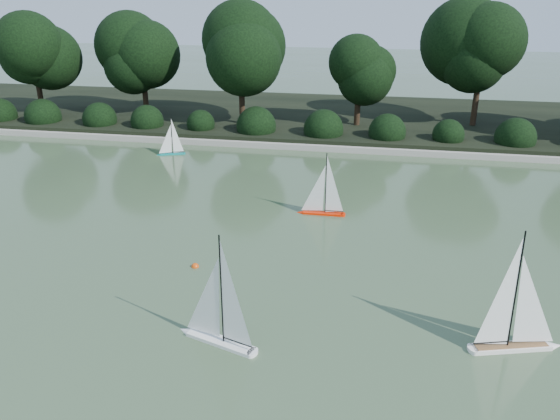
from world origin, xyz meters
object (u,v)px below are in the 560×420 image
Objects in this scene: sailboat_white_b at (521,331)px; race_buoy at (195,267)px; sailboat_teal at (170,149)px; sailboat_white_a at (214,324)px; sailboat_orange at (320,204)px.

sailboat_white_b is 5.56m from race_buoy.
sailboat_teal reaches higher than race_buoy.
sailboat_white_a is 2.38m from race_buoy.
sailboat_white_a is 4.36m from sailboat_white_b.
sailboat_white_b is 1.25× the size of sailboat_orange.
race_buoy is at bearing 164.41° from sailboat_white_b.
sailboat_orange is 1.26× the size of sailboat_teal.
sailboat_white_b is at bearing -44.39° from sailboat_teal.
race_buoy is (-5.34, 1.49, -0.30)m from sailboat_white_b.
sailboat_teal is (-4.15, 8.93, -0.10)m from sailboat_white_a.
sailboat_orange is at bearing 79.59° from sailboat_white_a.
sailboat_orange is (-3.39, 4.43, -0.06)m from sailboat_white_b.
sailboat_orange is at bearing 127.39° from sailboat_white_b.
race_buoy is at bearing -65.31° from sailboat_teal.
sailboat_orange reaches higher than sailboat_teal.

